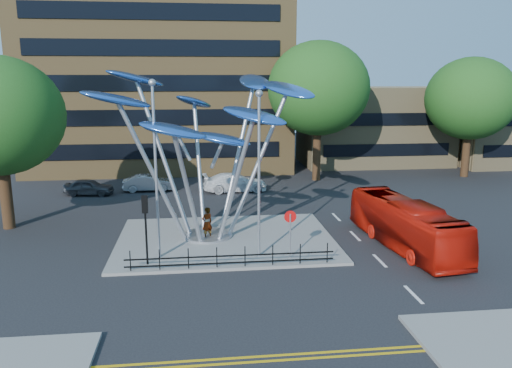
{
  "coord_description": "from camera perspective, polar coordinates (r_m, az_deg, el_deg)",
  "views": [
    {
      "loc": [
        -2.43,
        -20.76,
        9.04
      ],
      "look_at": [
        0.47,
        4.0,
        3.67
      ],
      "focal_mm": 35.0,
      "sensor_mm": 36.0,
      "label": 1
    }
  ],
  "objects": [
    {
      "name": "pedestrian_railing_front",
      "position": [
        24.06,
        -2.88,
        -8.52
      ],
      "size": [
        10.0,
        0.06,
        1.0
      ],
      "color": "black",
      "rests_on": "traffic_island"
    },
    {
      "name": "tree_right",
      "position": [
        44.03,
        7.14,
        10.76
      ],
      "size": [
        8.8,
        8.8,
        12.11
      ],
      "color": "black",
      "rests_on": "ground"
    },
    {
      "name": "parked_car_left",
      "position": [
        40.93,
        -18.58,
        -0.33
      ],
      "size": [
        3.9,
        1.96,
        1.28
      ],
      "primitive_type": "imported",
      "rotation": [
        0.0,
        0.0,
        1.45
      ],
      "color": "#414349",
      "rests_on": "ground"
    },
    {
      "name": "no_entry_sign_island",
      "position": [
        24.77,
        3.93,
        -4.83
      ],
      "size": [
        0.6,
        0.1,
        2.45
      ],
      "color": "#9EA0A5",
      "rests_on": "traffic_island"
    },
    {
      "name": "street_lamp_right",
      "position": [
        24.27,
        0.34,
        2.8
      ],
      "size": [
        0.36,
        0.36,
        8.3
      ],
      "color": "#9EA0A5",
      "rests_on": "traffic_island"
    },
    {
      "name": "double_yellow_far",
      "position": [
        17.23,
        2.58,
        -19.49
      ],
      "size": [
        40.0,
        0.12,
        0.01
      ],
      "primitive_type": "cube",
      "color": "gold",
      "rests_on": "ground"
    },
    {
      "name": "traffic_island",
      "position": [
        28.26,
        -3.46,
        -6.36
      ],
      "size": [
        12.0,
        9.0,
        0.15
      ],
      "primitive_type": "cube",
      "color": "slate",
      "rests_on": "ground"
    },
    {
      "name": "parked_car_mid",
      "position": [
        41.1,
        -12.19,
        0.12
      ],
      "size": [
        4.1,
        1.6,
        1.33
      ],
      "primitive_type": "imported",
      "rotation": [
        0.0,
        0.0,
        1.62
      ],
      "color": "#95979B",
      "rests_on": "ground"
    },
    {
      "name": "tree_far",
      "position": [
        49.29,
        23.33,
        8.93
      ],
      "size": [
        8.0,
        8.0,
        10.81
      ],
      "color": "black",
      "rests_on": "ground"
    },
    {
      "name": "double_yellow_near",
      "position": [
        17.48,
        2.42,
        -18.98
      ],
      "size": [
        40.0,
        0.12,
        0.01
      ],
      "primitive_type": "cube",
      "color": "gold",
      "rests_on": "ground"
    },
    {
      "name": "parked_car_right",
      "position": [
        40.07,
        -2.41,
        0.19
      ],
      "size": [
        5.26,
        2.53,
        1.48
      ],
      "primitive_type": "imported",
      "rotation": [
        0.0,
        0.0,
        1.66
      ],
      "color": "white",
      "rests_on": "ground"
    },
    {
      "name": "leaf_sculpture",
      "position": [
        27.53,
        -5.96,
        7.58
      ],
      "size": [
        12.72,
        9.54,
        9.51
      ],
      "color": "#9EA0A5",
      "rests_on": "traffic_island"
    },
    {
      "name": "pedestrian",
      "position": [
        28.05,
        -5.62,
        -4.46
      ],
      "size": [
        0.78,
        0.71,
        1.8
      ],
      "primitive_type": "imported",
      "rotation": [
        0.0,
        0.0,
        3.69
      ],
      "color": "gray",
      "rests_on": "traffic_island"
    },
    {
      "name": "traffic_light_island",
      "position": [
        24.27,
        -12.54,
        -3.49
      ],
      "size": [
        0.28,
        0.18,
        3.42
      ],
      "color": "black",
      "rests_on": "traffic_island"
    },
    {
      "name": "red_bus",
      "position": [
        27.97,
        16.66,
        -4.43
      ],
      "size": [
        3.25,
        9.52,
        2.6
      ],
      "primitive_type": "imported",
      "rotation": [
        0.0,
        0.0,
        0.12
      ],
      "color": "#B71308",
      "rests_on": "ground"
    },
    {
      "name": "low_building_far",
      "position": [
        58.82,
        26.94,
        5.44
      ],
      "size": [
        12.0,
        8.0,
        7.0
      ],
      "primitive_type": "cube",
      "color": "#9C875C",
      "rests_on": "ground"
    },
    {
      "name": "low_building_near",
      "position": [
        54.24,
        13.3,
        6.51
      ],
      "size": [
        15.0,
        8.0,
        8.0
      ],
      "primitive_type": "cube",
      "color": "#9C875C",
      "rests_on": "ground"
    },
    {
      "name": "brick_tower",
      "position": [
        53.22,
        -11.06,
        18.38
      ],
      "size": [
        25.0,
        15.0,
        30.0
      ],
      "primitive_type": "cube",
      "color": "olive",
      "rests_on": "ground"
    },
    {
      "name": "ground",
      "position": [
        22.78,
        -0.01,
        -11.23
      ],
      "size": [
        120.0,
        120.0,
        0.0
      ],
      "primitive_type": "plane",
      "color": "black",
      "rests_on": "ground"
    },
    {
      "name": "street_lamp_left",
      "position": [
        24.63,
        -11.45,
        3.31
      ],
      "size": [
        0.36,
        0.36,
        8.8
      ],
      "color": "#9EA0A5",
      "rests_on": "traffic_island"
    }
  ]
}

